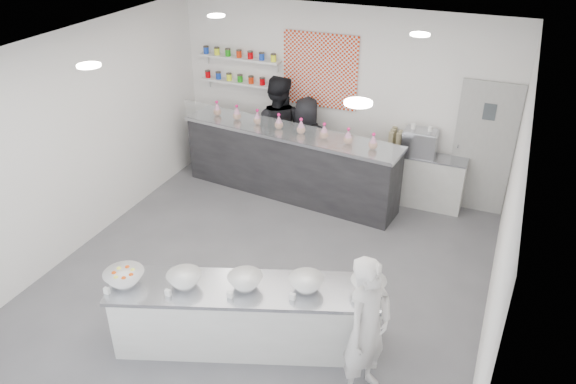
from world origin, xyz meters
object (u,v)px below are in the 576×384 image
object	(u,v)px
back_bar	(290,163)
staff_right	(306,145)
prep_counter	(247,316)
staff_left	(277,131)
espresso_ledge	(426,181)
espresso_machine	(420,143)
woman_prep	(367,329)

from	to	relation	value
back_bar	staff_right	distance (m)	0.42
prep_counter	staff_left	xyz separation A→B (m)	(-1.27, 3.73, 0.55)
prep_counter	espresso_ledge	xyz separation A→B (m)	(1.22, 3.91, 0.03)
espresso_ledge	espresso_machine	world-z (taller)	espresso_machine
espresso_ledge	woman_prep	xyz separation A→B (m)	(0.15, -4.02, 0.37)
back_bar	woman_prep	world-z (taller)	woman_prep
espresso_ledge	prep_counter	bearing A→B (deg)	-107.41
espresso_ledge	back_bar	bearing A→B (deg)	-166.81
espresso_ledge	staff_right	world-z (taller)	staff_right
woman_prep	staff_left	world-z (taller)	staff_left
prep_counter	staff_left	world-z (taller)	staff_left
staff_left	espresso_ledge	bearing A→B (deg)	175.90
prep_counter	espresso_machine	xyz separation A→B (m)	(1.06, 3.91, 0.67)
back_bar	espresso_machine	bearing A→B (deg)	20.69
back_bar	staff_left	bearing A→B (deg)	144.66
back_bar	staff_right	size ratio (longest dim) A/B	2.29
woman_prep	staff_right	bearing A→B (deg)	49.62
espresso_machine	staff_left	distance (m)	2.33
espresso_machine	woman_prep	bearing A→B (deg)	-85.49
prep_counter	woman_prep	size ratio (longest dim) A/B	1.82
staff_left	prep_counter	bearing A→B (deg)	100.56
prep_counter	back_bar	size ratio (longest dim) A/B	0.80
prep_counter	espresso_ledge	bearing A→B (deg)	52.55
prep_counter	staff_right	world-z (taller)	staff_right
staff_left	espresso_machine	bearing A→B (deg)	176.20
espresso_ledge	woman_prep	bearing A→B (deg)	-87.86
espresso_machine	staff_left	size ratio (longest dim) A/B	0.27
prep_counter	espresso_ledge	size ratio (longest dim) A/B	2.50
prep_counter	woman_prep	world-z (taller)	woman_prep
espresso_ledge	staff_right	size ratio (longest dim) A/B	0.73
back_bar	staff_left	world-z (taller)	staff_left
woman_prep	staff_left	size ratio (longest dim) A/B	0.85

